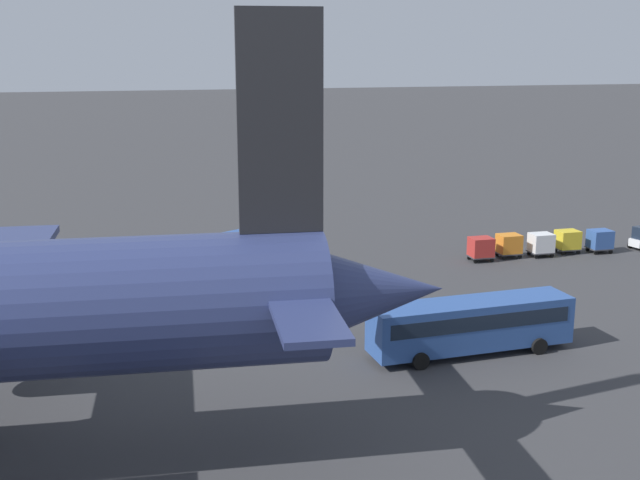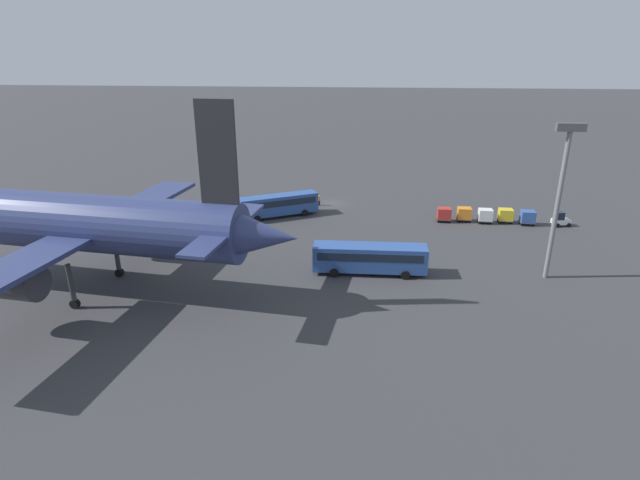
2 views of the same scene
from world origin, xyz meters
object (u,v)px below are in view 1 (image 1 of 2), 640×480
Objects in this scene: cargo_cart_orange at (509,244)px; cargo_cart_red at (481,248)px; shuttle_bus_far at (471,322)px; worker_person at (250,249)px; cargo_cart_yellow at (568,240)px; shuttle_bus_near at (197,259)px; cargo_cart_white at (541,243)px; cargo_cart_blue at (600,240)px.

cargo_cart_orange is 1.00× the size of cargo_cart_red.
cargo_cart_orange is (-13.42, -19.82, -0.76)m from shuttle_bus_far.
worker_person is at bearing -18.23° from cargo_cart_red.
cargo_cart_orange is at bearing -0.11° from cargo_cart_yellow.
cargo_cart_white is (-30.18, -0.25, -0.79)m from shuttle_bus_near.
cargo_cart_yellow is 2.94m from cargo_cart_white.
shuttle_bus_near is 6.67× the size of worker_person.
shuttle_bus_far is 27.63m from cargo_cart_yellow.
cargo_cart_white is at bearing 165.87° from worker_person.
cargo_cart_yellow is 1.00× the size of cargo_cart_orange.
shuttle_bus_far is 6.09× the size of cargo_cart_white.
cargo_cart_orange is at bearing 165.10° from worker_person.
cargo_cart_orange is at bearing 151.35° from shuttle_bus_near.
cargo_cart_blue is at bearing 168.12° from worker_person.
cargo_cart_orange reaches higher than worker_person.
cargo_cart_white is (2.91, 0.41, 0.00)m from cargo_cart_yellow.
cargo_cart_white is (-24.77, 6.24, 0.32)m from worker_person.
worker_person is at bearing -14.13° from cargo_cart_white.
shuttle_bus_near is 30.19m from cargo_cart_white.
worker_person is at bearing -11.89° from cargo_cart_yellow.
shuttle_bus_near is 5.63× the size of cargo_cart_white.
shuttle_bus_far is 7.22× the size of worker_person.
worker_person is 0.84× the size of cargo_cart_yellow.
cargo_cart_yellow is 5.82m from cargo_cart_orange.
cargo_cart_blue and cargo_cart_yellow have the same top height.
shuttle_bus_far is at bearing 95.81° from shuttle_bus_near.
shuttle_bus_far is 22.07m from cargo_cart_red.
shuttle_bus_near is 8.52m from worker_person.
cargo_cart_yellow and cargo_cart_white have the same top height.
cargo_cart_blue is 1.00× the size of cargo_cart_yellow.
cargo_cart_yellow is (-19.25, -19.81, -0.76)m from shuttle_bus_far.
shuttle_bus_near is 5.63× the size of cargo_cart_blue.
cargo_cart_white and cargo_cart_orange have the same top height.
worker_person is at bearing -11.88° from cargo_cart_blue.
cargo_cart_orange is 2.94m from cargo_cart_red.
shuttle_bus_near is at bearing 0.57° from cargo_cart_red.
cargo_cart_red is at bearing 150.51° from shuttle_bus_near.
shuttle_bus_near is 5.63× the size of cargo_cart_orange.
cargo_cart_yellow is 8.74m from cargo_cart_red.
shuttle_bus_near is at bearing 1.40° from cargo_cart_orange.
cargo_cart_red is (11.64, -0.19, 0.00)m from cargo_cart_blue.
cargo_cart_red is (-24.36, -0.24, -0.79)m from shuttle_bus_near.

